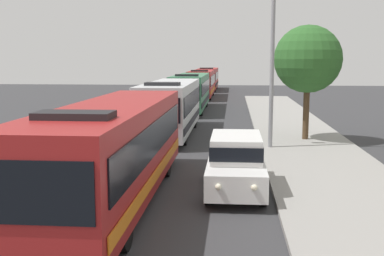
{
  "coord_description": "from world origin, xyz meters",
  "views": [
    {
      "loc": [
        2.29,
        -0.42,
        4.4
      ],
      "look_at": [
        0.71,
        17.9,
        1.73
      ],
      "focal_mm": 44.88,
      "sensor_mm": 36.0,
      "label": 1
    }
  ],
  "objects_px": {
    "white_suv": "(236,161)",
    "streetlamp_mid": "(273,34)",
    "bus_fourth_in_line": "(202,83)",
    "bus_second_in_line": "(171,106)",
    "bus_lead": "(115,148)",
    "bus_rear": "(208,78)",
    "bus_middle": "(191,91)",
    "roadside_tree": "(308,59)"
  },
  "relations": [
    {
      "from": "white_suv",
      "to": "streetlamp_mid",
      "type": "height_order",
      "value": "streetlamp_mid"
    },
    {
      "from": "streetlamp_mid",
      "to": "bus_fourth_in_line",
      "type": "bearing_deg",
      "value": 99.88
    },
    {
      "from": "bus_second_in_line",
      "to": "white_suv",
      "type": "distance_m",
      "value": 12.35
    },
    {
      "from": "bus_lead",
      "to": "bus_rear",
      "type": "distance_m",
      "value": 53.3
    },
    {
      "from": "bus_lead",
      "to": "bus_second_in_line",
      "type": "relative_size",
      "value": 1.12
    },
    {
      "from": "bus_second_in_line",
      "to": "bus_middle",
      "type": "relative_size",
      "value": 0.9
    },
    {
      "from": "white_suv",
      "to": "roadside_tree",
      "type": "height_order",
      "value": "roadside_tree"
    },
    {
      "from": "bus_middle",
      "to": "bus_rear",
      "type": "xyz_separation_m",
      "value": [
        -0.0,
        26.87,
        -0.0
      ]
    },
    {
      "from": "bus_second_in_line",
      "to": "streetlamp_mid",
      "type": "xyz_separation_m",
      "value": [
        5.4,
        -4.22,
        3.83
      ]
    },
    {
      "from": "streetlamp_mid",
      "to": "bus_second_in_line",
      "type": "bearing_deg",
      "value": 141.99
    },
    {
      "from": "bus_lead",
      "to": "roadside_tree",
      "type": "distance_m",
      "value": 13.99
    },
    {
      "from": "bus_second_in_line",
      "to": "bus_rear",
      "type": "xyz_separation_m",
      "value": [
        0.0,
        40.06,
        0.0
      ]
    },
    {
      "from": "bus_lead",
      "to": "white_suv",
      "type": "height_order",
      "value": "bus_lead"
    },
    {
      "from": "white_suv",
      "to": "streetlamp_mid",
      "type": "relative_size",
      "value": 0.53
    },
    {
      "from": "bus_second_in_line",
      "to": "bus_middle",
      "type": "xyz_separation_m",
      "value": [
        0.0,
        13.2,
        0.0
      ]
    },
    {
      "from": "bus_middle",
      "to": "white_suv",
      "type": "height_order",
      "value": "bus_middle"
    },
    {
      "from": "bus_fourth_in_line",
      "to": "streetlamp_mid",
      "type": "distance_m",
      "value": 31.69
    },
    {
      "from": "roadside_tree",
      "to": "bus_second_in_line",
      "type": "bearing_deg",
      "value": 167.23
    },
    {
      "from": "streetlamp_mid",
      "to": "bus_lead",
      "type": "bearing_deg",
      "value": -120.91
    },
    {
      "from": "bus_fourth_in_line",
      "to": "roadside_tree",
      "type": "xyz_separation_m",
      "value": [
        7.44,
        -28.45,
        2.67
      ]
    },
    {
      "from": "streetlamp_mid",
      "to": "roadside_tree",
      "type": "xyz_separation_m",
      "value": [
        2.04,
        2.53,
        -1.16
      ]
    },
    {
      "from": "bus_lead",
      "to": "bus_rear",
      "type": "bearing_deg",
      "value": 90.0
    },
    {
      "from": "bus_second_in_line",
      "to": "white_suv",
      "type": "height_order",
      "value": "bus_second_in_line"
    },
    {
      "from": "bus_lead",
      "to": "bus_fourth_in_line",
      "type": "relative_size",
      "value": 1.06
    },
    {
      "from": "bus_fourth_in_line",
      "to": "bus_middle",
      "type": "bearing_deg",
      "value": -90.0
    },
    {
      "from": "bus_lead",
      "to": "bus_rear",
      "type": "height_order",
      "value": "same"
    },
    {
      "from": "streetlamp_mid",
      "to": "roadside_tree",
      "type": "height_order",
      "value": "streetlamp_mid"
    },
    {
      "from": "bus_second_in_line",
      "to": "bus_middle",
      "type": "distance_m",
      "value": 13.2
    },
    {
      "from": "bus_second_in_line",
      "to": "roadside_tree",
      "type": "bearing_deg",
      "value": -12.77
    },
    {
      "from": "bus_fourth_in_line",
      "to": "streetlamp_mid",
      "type": "height_order",
      "value": "streetlamp_mid"
    },
    {
      "from": "bus_rear",
      "to": "bus_second_in_line",
      "type": "bearing_deg",
      "value": -90.0
    },
    {
      "from": "white_suv",
      "to": "bus_fourth_in_line",
      "type": "bearing_deg",
      "value": 95.48
    },
    {
      "from": "roadside_tree",
      "to": "bus_fourth_in_line",
      "type": "bearing_deg",
      "value": 104.65
    },
    {
      "from": "bus_lead",
      "to": "bus_middle",
      "type": "bearing_deg",
      "value": 90.0
    },
    {
      "from": "bus_lead",
      "to": "white_suv",
      "type": "relative_size",
      "value": 2.55
    },
    {
      "from": "white_suv",
      "to": "roadside_tree",
      "type": "bearing_deg",
      "value": 69.65
    },
    {
      "from": "bus_second_in_line",
      "to": "streetlamp_mid",
      "type": "relative_size",
      "value": 1.21
    },
    {
      "from": "bus_rear",
      "to": "white_suv",
      "type": "distance_m",
      "value": 51.97
    },
    {
      "from": "bus_second_in_line",
      "to": "bus_middle",
      "type": "bearing_deg",
      "value": 90.0
    },
    {
      "from": "bus_rear",
      "to": "streetlamp_mid",
      "type": "height_order",
      "value": "streetlamp_mid"
    },
    {
      "from": "bus_rear",
      "to": "streetlamp_mid",
      "type": "xyz_separation_m",
      "value": [
        5.4,
        -44.28,
        3.83
      ]
    },
    {
      "from": "bus_rear",
      "to": "streetlamp_mid",
      "type": "distance_m",
      "value": 44.78
    }
  ]
}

